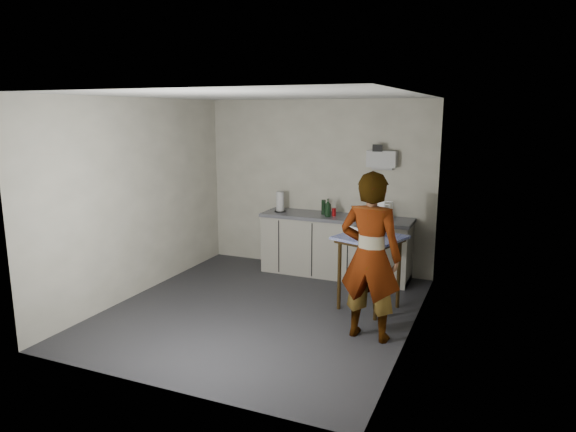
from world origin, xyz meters
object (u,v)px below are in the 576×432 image
at_px(dish_rack, 379,215).
at_px(standing_man, 370,257).
at_px(side_table, 370,246).
at_px(soda_can, 334,212).
at_px(soap_bottle, 328,208).
at_px(paper_towel, 280,202).
at_px(dark_bottle, 324,207).
at_px(kitchen_counter, 336,247).
at_px(bakery_box, 366,228).

bearing_deg(dish_rack, standing_man, -79.37).
relative_size(side_table, soda_can, 8.17).
bearing_deg(soap_bottle, standing_man, -59.17).
distance_m(side_table, soap_bottle, 1.36).
bearing_deg(soap_bottle, paper_towel, 175.01).
relative_size(soda_can, dark_bottle, 0.52).
bearing_deg(dish_rack, soap_bottle, -170.39).
bearing_deg(soda_can, paper_towel, -178.71).
distance_m(kitchen_counter, side_table, 1.42).
bearing_deg(soda_can, side_table, -53.15).
distance_m(soap_bottle, bakery_box, 1.30).
xyz_separation_m(dish_rack, bakery_box, (0.11, -1.12, 0.06)).
height_order(soap_bottle, bakery_box, bakery_box).
xyz_separation_m(soap_bottle, bakery_box, (0.83, -1.00, -0.02)).
relative_size(standing_man, dark_bottle, 8.32).
height_order(side_table, bakery_box, bakery_box).
distance_m(side_table, bakery_box, 0.22).
height_order(side_table, standing_man, standing_man).
bearing_deg(soda_can, dish_rack, 2.99).
height_order(soda_can, bakery_box, bakery_box).
bearing_deg(bakery_box, side_table, 23.31).
bearing_deg(side_table, kitchen_counter, 143.41).
bearing_deg(kitchen_counter, bakery_box, -56.25).
bearing_deg(bakery_box, standing_man, -39.86).
bearing_deg(paper_towel, dish_rack, 2.03).
height_order(kitchen_counter, soap_bottle, soap_bottle).
bearing_deg(side_table, dark_bottle, 149.14).
relative_size(soap_bottle, dish_rack, 0.75).
bearing_deg(soda_can, soap_bottle, -126.57).
bearing_deg(dark_bottle, kitchen_counter, -8.48).
bearing_deg(standing_man, soda_can, -58.19).
xyz_separation_m(dark_bottle, paper_towel, (-0.68, -0.07, 0.04)).
bearing_deg(standing_man, soap_bottle, -55.51).
distance_m(side_table, soda_can, 1.38).
distance_m(paper_towel, dish_rack, 1.52).
distance_m(side_table, standing_man, 0.86).
distance_m(dark_bottle, paper_towel, 0.68).
xyz_separation_m(side_table, soda_can, (-0.82, 1.10, 0.16)).
height_order(kitchen_counter, standing_man, standing_man).
xyz_separation_m(paper_towel, bakery_box, (1.63, -1.07, -0.03)).
relative_size(side_table, standing_man, 0.51).
distance_m(kitchen_counter, soda_can, 0.54).
xyz_separation_m(side_table, standing_man, (0.21, -0.83, 0.10)).
bearing_deg(standing_man, kitchen_counter, -59.09).
distance_m(standing_man, soap_bottle, 2.14).
bearing_deg(paper_towel, standing_man, -45.24).
distance_m(kitchen_counter, standing_man, 2.24).
distance_m(kitchen_counter, soap_bottle, 0.63).
height_order(soap_bottle, soda_can, soap_bottle).
xyz_separation_m(kitchen_counter, dish_rack, (0.63, 0.02, 0.54)).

